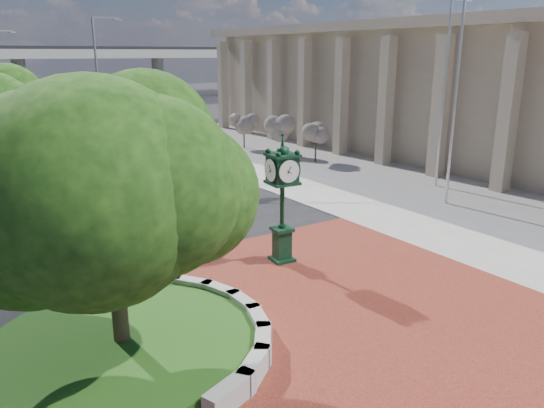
% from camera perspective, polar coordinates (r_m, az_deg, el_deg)
% --- Properties ---
extents(ground, '(200.00, 200.00, 0.00)m').
position_cam_1_polar(ground, '(15.09, 2.81, -10.22)').
color(ground, black).
rests_on(ground, ground).
extents(plaza, '(12.00, 12.00, 0.04)m').
position_cam_1_polar(plaza, '(14.38, 5.26, -11.57)').
color(plaza, maroon).
rests_on(plaza, ground).
extents(sidewalk, '(20.00, 50.00, 0.04)m').
position_cam_1_polar(sidewalk, '(32.58, 14.89, 3.68)').
color(sidewalk, '#9E9B93').
rests_on(sidewalk, ground).
extents(planter_wall, '(2.96, 6.77, 0.54)m').
position_cam_1_polar(planter_wall, '(13.68, -6.48, -11.97)').
color(planter_wall, '#9E9B93').
rests_on(planter_wall, ground).
extents(grass_bed, '(6.10, 6.10, 0.40)m').
position_cam_1_polar(grass_bed, '(12.97, -15.76, -14.55)').
color(grass_bed, '#224814').
rests_on(grass_bed, ground).
extents(civic_building, '(17.35, 44.00, 8.60)m').
position_cam_1_polar(civic_building, '(39.19, 20.62, 11.57)').
color(civic_building, '#B7A88A').
rests_on(civic_building, ground).
extents(tree_planter, '(5.20, 5.20, 6.33)m').
position_cam_1_polar(tree_planter, '(11.62, -17.06, 0.64)').
color(tree_planter, '#38281C').
rests_on(tree_planter, ground).
extents(tree_street, '(4.40, 4.40, 5.45)m').
position_cam_1_polar(tree_street, '(29.29, -25.93, 7.68)').
color(tree_street, '#38281C').
rests_on(tree_street, ground).
extents(post_clock, '(0.95, 0.95, 4.19)m').
position_cam_1_polar(post_clock, '(16.91, 1.11, 1.05)').
color(post_clock, black).
rests_on(post_clock, ground).
extents(parked_car, '(2.32, 4.47, 1.45)m').
position_cam_1_polar(parked_car, '(53.37, -22.58, 8.39)').
color(parked_car, '#5F1F0D').
rests_on(parked_car, ground).
extents(flagpole_a, '(1.68, 0.38, 10.85)m').
position_cam_1_polar(flagpole_a, '(24.63, 19.30, 12.56)').
color(flagpole_a, silver).
rests_on(flagpole_a, ground).
extents(flagpole_b, '(1.63, 0.18, 10.42)m').
position_cam_1_polar(flagpole_b, '(27.90, 18.10, 12.50)').
color(flagpole_b, silver).
rests_on(flagpole_b, ground).
extents(street_lamp_near, '(2.02, 0.30, 9.01)m').
position_cam_1_polar(street_lamp_near, '(39.66, -18.00, 13.24)').
color(street_lamp_near, slate).
rests_on(street_lamp_near, ground).
extents(street_lamp_far, '(1.88, 0.73, 8.59)m').
position_cam_1_polar(street_lamp_far, '(55.39, -27.04, 12.61)').
color(street_lamp_far, slate).
rests_on(street_lamp_far, ground).
extents(shrub_near, '(1.20, 1.20, 2.20)m').
position_cam_1_polar(shrub_near, '(33.40, 4.74, 7.20)').
color(shrub_near, '#38281C').
rests_on(shrub_near, ground).
extents(shrub_mid, '(1.20, 1.20, 2.20)m').
position_cam_1_polar(shrub_mid, '(35.87, 1.14, 7.86)').
color(shrub_mid, '#38281C').
rests_on(shrub_mid, ground).
extents(shrub_far, '(1.20, 1.20, 2.20)m').
position_cam_1_polar(shrub_far, '(38.36, -3.05, 8.37)').
color(shrub_far, '#38281C').
rests_on(shrub_far, ground).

